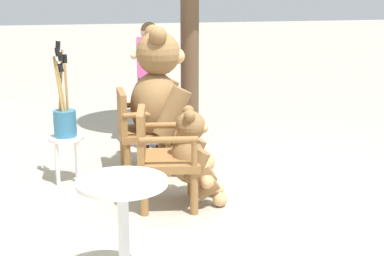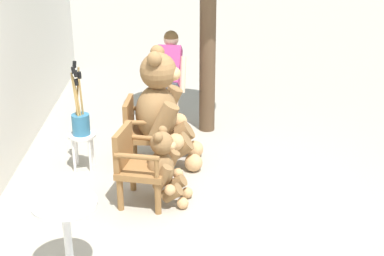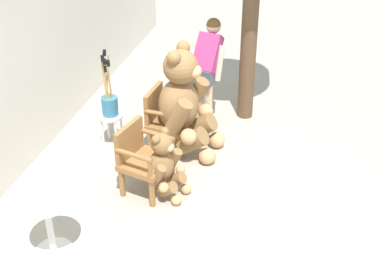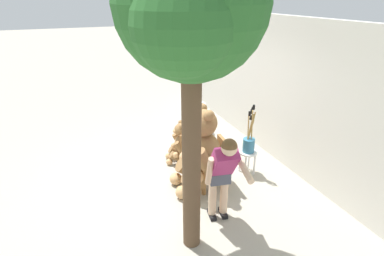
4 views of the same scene
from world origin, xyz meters
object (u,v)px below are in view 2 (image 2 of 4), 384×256
(wooden_chair_right, at_px, (142,130))
(white_stool, at_px, (82,142))
(brush_bucket, at_px, (80,119))
(teddy_bear_large, at_px, (163,109))
(teddy_bear_small, at_px, (165,167))
(round_side_table, at_px, (67,230))
(wooden_chair_left, at_px, (139,163))
(person_visitor, at_px, (169,76))

(wooden_chair_right, xyz_separation_m, white_stool, (-0.11, 0.75, -0.11))
(brush_bucket, bearing_deg, teddy_bear_large, -84.66)
(teddy_bear_small, height_order, round_side_table, teddy_bear_small)
(wooden_chair_left, relative_size, white_stool, 1.87)
(wooden_chair_left, height_order, white_stool, wooden_chair_left)
(teddy_bear_small, relative_size, white_stool, 1.88)
(white_stool, bearing_deg, round_side_table, -174.86)
(teddy_bear_small, xyz_separation_m, brush_bucket, (0.89, 1.04, 0.24))
(wooden_chair_right, bearing_deg, brush_bucket, 98.09)
(wooden_chair_right, bearing_deg, wooden_chair_left, -179.91)
(teddy_bear_small, bearing_deg, brush_bucket, 49.16)
(wooden_chair_left, height_order, person_visitor, person_visitor)
(wooden_chair_left, distance_m, wooden_chair_right, 0.98)
(white_stool, distance_m, brush_bucket, 0.30)
(teddy_bear_small, xyz_separation_m, person_visitor, (1.92, -0.06, 0.47))
(teddy_bear_large, relative_size, white_stool, 3.29)
(wooden_chair_left, xyz_separation_m, brush_bucket, (0.87, 0.75, 0.20))
(teddy_bear_small, bearing_deg, person_visitor, -1.65)
(wooden_chair_right, bearing_deg, round_side_table, 166.21)
(wooden_chair_right, relative_size, round_side_table, 1.19)
(wooden_chair_right, relative_size, person_visitor, 0.58)
(wooden_chair_left, height_order, teddy_bear_large, teddy_bear_large)
(wooden_chair_right, height_order, person_visitor, person_visitor)
(wooden_chair_right, height_order, teddy_bear_large, teddy_bear_large)
(teddy_bear_small, bearing_deg, wooden_chair_right, 15.99)
(person_visitor, height_order, round_side_table, person_visitor)
(wooden_chair_left, relative_size, person_visitor, 0.58)
(teddy_bear_large, distance_m, person_visitor, 0.94)
(teddy_bear_large, xyz_separation_m, teddy_bear_small, (-0.99, -0.02, -0.32))
(wooden_chair_left, relative_size, brush_bucket, 0.93)
(white_stool, bearing_deg, wooden_chair_left, -139.32)
(teddy_bear_small, bearing_deg, white_stool, 49.08)
(teddy_bear_small, height_order, person_visitor, person_visitor)
(wooden_chair_right, bearing_deg, teddy_bear_small, -164.01)
(teddy_bear_large, height_order, brush_bucket, teddy_bear_large)
(wooden_chair_left, height_order, round_side_table, wooden_chair_left)
(teddy_bear_large, bearing_deg, wooden_chair_left, 164.85)
(teddy_bear_large, xyz_separation_m, white_stool, (-0.09, 1.01, -0.38))
(person_visitor, distance_m, brush_bucket, 1.51)
(wooden_chair_left, xyz_separation_m, white_stool, (0.87, 0.75, -0.11))
(wooden_chair_left, distance_m, round_side_table, 1.39)
(round_side_table, bearing_deg, wooden_chair_right, -13.79)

